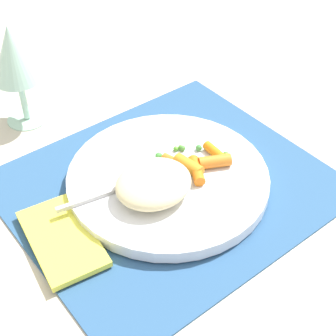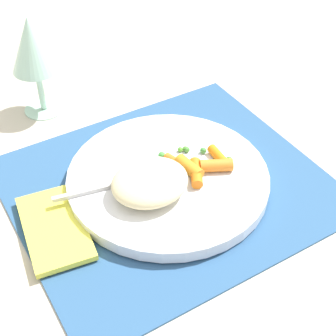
# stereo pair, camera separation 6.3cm
# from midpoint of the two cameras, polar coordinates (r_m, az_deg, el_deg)

# --- Properties ---
(ground_plane) EXTENTS (2.40, 2.40, 0.00)m
(ground_plane) POSITION_cam_midpoint_polar(r_m,az_deg,el_deg) (0.68, -2.65, -2.22)
(ground_plane) COLOR beige
(placemat) EXTENTS (0.40, 0.35, 0.01)m
(placemat) POSITION_cam_midpoint_polar(r_m,az_deg,el_deg) (0.67, -2.66, -2.04)
(placemat) COLOR #2D5684
(placemat) RESTS_ON ground_plane
(plate) EXTENTS (0.27, 0.27, 0.02)m
(plate) POSITION_cam_midpoint_polar(r_m,az_deg,el_deg) (0.67, -2.69, -1.31)
(plate) COLOR white
(plate) RESTS_ON placemat
(rice_mound) EXTENTS (0.10, 0.09, 0.03)m
(rice_mound) POSITION_cam_midpoint_polar(r_m,az_deg,el_deg) (0.62, -4.53, -1.89)
(rice_mound) COLOR beige
(rice_mound) RESTS_ON plate
(carrot_portion) EXTENTS (0.07, 0.07, 0.02)m
(carrot_portion) POSITION_cam_midpoint_polar(r_m,az_deg,el_deg) (0.66, 0.84, 0.43)
(carrot_portion) COLOR orange
(carrot_portion) RESTS_ON plate
(pea_scatter) EXTENTS (0.08, 0.06, 0.01)m
(pea_scatter) POSITION_cam_midpoint_polar(r_m,az_deg,el_deg) (0.68, -0.16, 1.44)
(pea_scatter) COLOR #59B336
(pea_scatter) RESTS_ON plate
(fork) EXTENTS (0.19, 0.05, 0.01)m
(fork) POSITION_cam_midpoint_polar(r_m,az_deg,el_deg) (0.65, -5.68, -1.57)
(fork) COLOR #BCBCBC
(fork) RESTS_ON plate
(wine_glass) EXTENTS (0.07, 0.07, 0.16)m
(wine_glass) POSITION_cam_midpoint_polar(r_m,az_deg,el_deg) (0.77, -19.39, 11.76)
(wine_glass) COLOR #B2E0CC
(wine_glass) RESTS_ON ground_plane
(napkin) EXTENTS (0.09, 0.14, 0.01)m
(napkin) POSITION_cam_midpoint_polar(r_m,az_deg,el_deg) (0.62, -14.66, -8.01)
(napkin) COLOR #EAE54C
(napkin) RESTS_ON placemat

